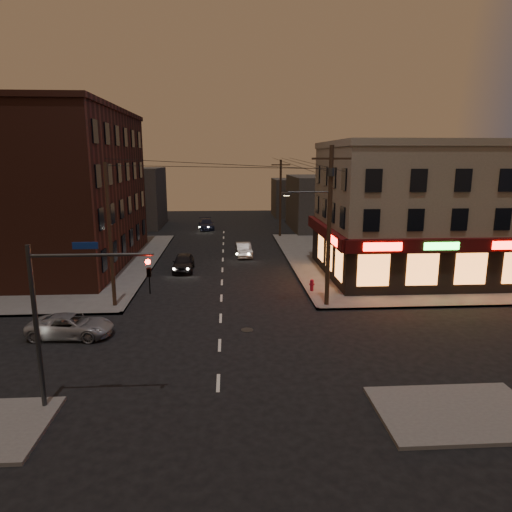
{
  "coord_description": "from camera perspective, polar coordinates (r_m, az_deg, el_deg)",
  "views": [
    {
      "loc": [
        0.49,
        -21.93,
        9.44
      ],
      "look_at": [
        2.3,
        6.72,
        3.2
      ],
      "focal_mm": 32.0,
      "sensor_mm": 36.0,
      "label": 1
    }
  ],
  "objects": [
    {
      "name": "sidewalk_nw",
      "position": [
        45.88,
        -27.29,
        -0.9
      ],
      "size": [
        24.0,
        28.0,
        0.15
      ],
      "primitive_type": "cube",
      "color": "#514F4C",
      "rests_on": "ground"
    },
    {
      "name": "sedan_mid",
      "position": [
        44.21,
        -1.57,
        0.8
      ],
      "size": [
        1.67,
        4.07,
        1.31
      ],
      "primitive_type": "imported",
      "rotation": [
        0.0,
        0.0,
        0.07
      ],
      "color": "gray",
      "rests_on": "ground"
    },
    {
      "name": "ground",
      "position": [
        23.88,
        -4.57,
        -11.07
      ],
      "size": [
        120.0,
        120.0,
        0.0
      ],
      "primitive_type": "plane",
      "color": "black",
      "rests_on": "ground"
    },
    {
      "name": "sedan_far",
      "position": [
        61.25,
        -6.23,
        3.98
      ],
      "size": [
        2.36,
        4.88,
        1.37
      ],
      "primitive_type": "imported",
      "rotation": [
        0.0,
        0.0,
        0.1
      ],
      "color": "black",
      "rests_on": "ground"
    },
    {
      "name": "bg_building_nw",
      "position": [
        65.56,
        -15.6,
        7.06
      ],
      "size": [
        9.0,
        10.0,
        8.0
      ],
      "primitive_type": "cube",
      "color": "#3F3D3A",
      "rests_on": "ground"
    },
    {
      "name": "utility_pole_main",
      "position": [
        28.65,
        8.94,
        4.74
      ],
      "size": [
        4.2,
        0.44,
        10.0
      ],
      "color": "#382619",
      "rests_on": "sidewalk_ne"
    },
    {
      "name": "utility_pole_far",
      "position": [
        54.51,
        3.07,
        7.21
      ],
      "size": [
        0.26,
        0.26,
        9.0
      ],
      "primitive_type": "cylinder",
      "color": "#382619",
      "rests_on": "sidewalk_ne"
    },
    {
      "name": "pizza_building",
      "position": [
        38.8,
        19.96,
        5.48
      ],
      "size": [
        15.85,
        12.85,
        10.5
      ],
      "color": "gray",
      "rests_on": "sidewalk_ne"
    },
    {
      "name": "suv_cross",
      "position": [
        26.56,
        -22.12,
        -8.09
      ],
      "size": [
        4.58,
        2.41,
        1.23
      ],
      "primitive_type": "imported",
      "rotation": [
        0.0,
        0.0,
        1.48
      ],
      "color": "gray",
      "rests_on": "ground"
    },
    {
      "name": "fire_hydrant",
      "position": [
        32.58,
        6.99,
        -3.55
      ],
      "size": [
        0.37,
        0.37,
        0.85
      ],
      "rotation": [
        0.0,
        0.0,
        -0.1
      ],
      "color": "maroon",
      "rests_on": "sidewalk_ne"
    },
    {
      "name": "traffic_signal",
      "position": [
        18.2,
        -22.98,
        -5.63
      ],
      "size": [
        4.49,
        0.32,
        6.47
      ],
      "color": "#333538",
      "rests_on": "ground"
    },
    {
      "name": "sedan_near",
      "position": [
        39.06,
        -9.06,
        -0.79
      ],
      "size": [
        1.75,
        4.23,
        1.44
      ],
      "primitive_type": "imported",
      "rotation": [
        0.0,
        0.0,
        0.01
      ],
      "color": "black",
      "rests_on": "ground"
    },
    {
      "name": "sidewalk_ne",
      "position": [
        45.49,
        19.12,
        -0.3
      ],
      "size": [
        24.0,
        28.0,
        0.15
      ],
      "primitive_type": "cube",
      "color": "#514F4C",
      "rests_on": "ground"
    },
    {
      "name": "brick_apartment",
      "position": [
        43.67,
        -23.9,
        7.57
      ],
      "size": [
        12.0,
        20.0,
        13.0
      ],
      "primitive_type": "cube",
      "color": "#462116",
      "rests_on": "sidewalk_nw"
    },
    {
      "name": "utility_pole_west",
      "position": [
        29.74,
        -17.76,
        2.41
      ],
      "size": [
        0.24,
        0.24,
        9.0
      ],
      "primitive_type": "cylinder",
      "color": "#382619",
      "rests_on": "sidewalk_nw"
    },
    {
      "name": "bg_building_ne_b",
      "position": [
        75.1,
        5.26,
        7.3
      ],
      "size": [
        8.0,
        8.0,
        6.0
      ],
      "primitive_type": "cube",
      "color": "#3F3D3A",
      "rests_on": "ground"
    },
    {
      "name": "bg_building_ne_a",
      "position": [
        61.72,
        9.11,
        6.59
      ],
      "size": [
        10.0,
        12.0,
        7.0
      ],
      "primitive_type": "cube",
      "color": "#3F3D3A",
      "rests_on": "ground"
    }
  ]
}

